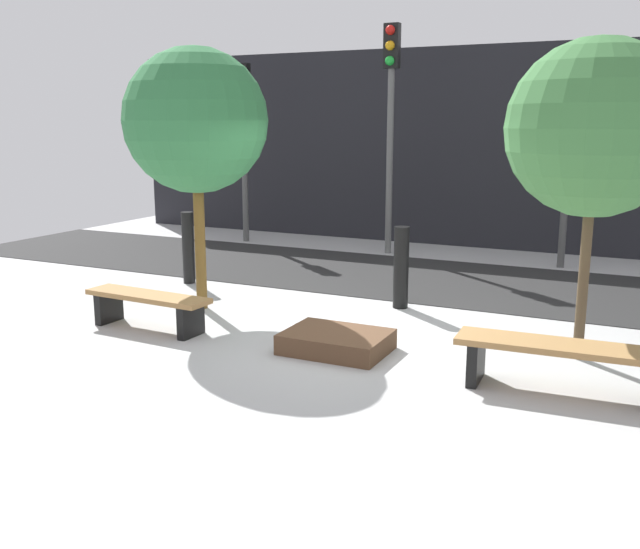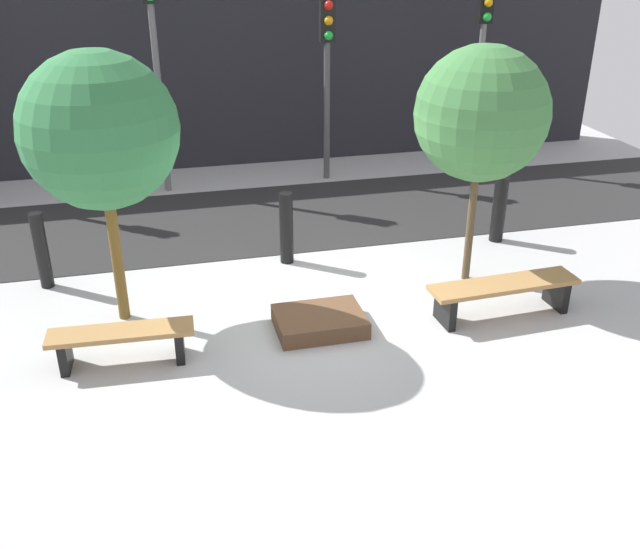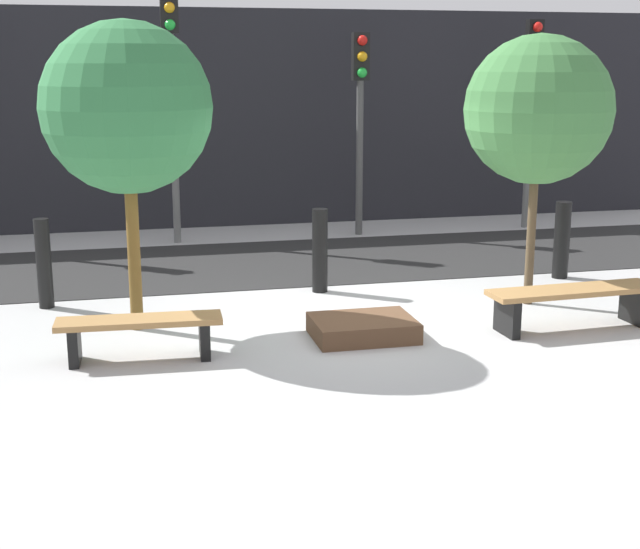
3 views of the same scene
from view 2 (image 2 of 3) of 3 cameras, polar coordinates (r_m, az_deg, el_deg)
ground_plane at (r=9.27m, az=-0.52°, el=-3.37°), size 18.00×18.00×0.00m
road_strip at (r=12.44m, az=-4.34°, el=4.55°), size 18.00×3.19×0.01m
building_facade at (r=15.24m, az=-6.91°, el=15.97°), size 16.20×0.50×3.85m
bench_left at (r=8.48m, az=-15.57°, el=-5.03°), size 1.66×0.47×0.43m
bench_right at (r=9.44m, az=14.45°, el=-1.30°), size 1.99×0.56×0.47m
planter_bed at (r=8.93m, az=-0.03°, el=-3.78°), size 1.10×0.82×0.22m
tree_behind_left_bench at (r=8.70m, az=-17.23°, el=10.87°), size 1.84×1.84×3.37m
tree_behind_right_bench at (r=9.67m, az=12.79°, el=12.39°), size 1.76×1.76×3.26m
bollard_far_left at (r=10.51m, az=-21.38°, el=1.80°), size 0.18×0.18×1.10m
bollard_left at (r=10.56m, az=-2.71°, el=3.73°), size 0.20×0.20×1.09m
bollard_center at (r=11.66m, az=14.13°, el=5.09°), size 0.22×0.22×1.07m
traffic_light_mid_west at (r=13.43m, az=-13.17°, el=18.09°), size 0.28×0.27×4.15m
traffic_light_mid_east at (r=13.92m, az=0.58°, el=17.02°), size 0.28×0.27×3.41m
traffic_light_east at (r=14.97m, az=12.87°, el=17.66°), size 0.28×0.27×3.65m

